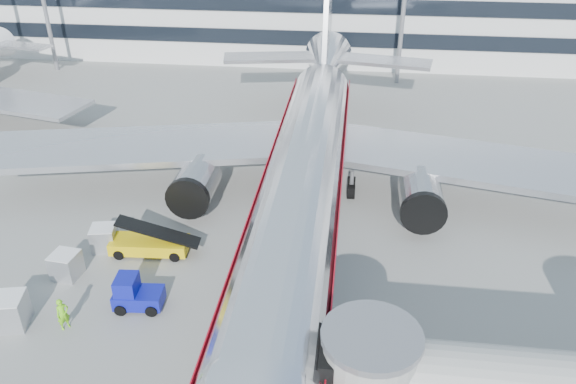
# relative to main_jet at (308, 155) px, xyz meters

# --- Properties ---
(ground) EXTENTS (180.00, 180.00, 0.00)m
(ground) POSITION_rel_main_jet_xyz_m (0.00, -11.72, -4.23)
(ground) COLOR gray
(ground) RESTS_ON ground
(lead_in_line) EXTENTS (0.25, 70.00, 0.01)m
(lead_in_line) POSITION_rel_main_jet_xyz_m (0.00, -1.72, -4.23)
(lead_in_line) COLOR yellow
(lead_in_line) RESTS_ON ground
(main_jet) EXTENTS (50.95, 48.70, 16.06)m
(main_jet) POSITION_rel_main_jet_xyz_m (0.00, 0.00, 0.00)
(main_jet) COLOR silver
(main_jet) RESTS_ON ground
(belt_loader) EXTENTS (5.33, 2.17, 2.53)m
(belt_loader) POSITION_rel_main_jet_xyz_m (-9.69, -7.22, -3.52)
(belt_loader) COLOR #DEBA09
(belt_loader) RESTS_ON ground
(baggage_tug) EXTENTS (2.85, 1.94, 2.05)m
(baggage_tug) POSITION_rel_main_jet_xyz_m (-8.71, -12.43, -3.34)
(baggage_tug) COLOR #0D1394
(baggage_tug) RESTS_ON ground
(cargo_container_left) EXTENTS (1.70, 1.70, 1.64)m
(cargo_container_left) POSITION_rel_main_jet_xyz_m (-13.94, -10.22, -3.41)
(cargo_container_left) COLOR #AAACB1
(cargo_container_left) RESTS_ON ground
(cargo_container_right) EXTENTS (1.80, 1.80, 1.63)m
(cargo_container_right) POSITION_rel_main_jet_xyz_m (-12.84, -7.08, -3.42)
(cargo_container_right) COLOR #AAACB1
(cargo_container_right) RESTS_ON ground
(cargo_container_front) EXTENTS (2.11, 2.11, 1.87)m
(cargo_container_front) POSITION_rel_main_jet_xyz_m (-14.99, -14.70, -3.29)
(cargo_container_front) COLOR #AAACB1
(cargo_container_front) RESTS_ON ground
(ramp_worker) EXTENTS (0.80, 0.83, 1.92)m
(ramp_worker) POSITION_rel_main_jet_xyz_m (-11.96, -14.58, -3.27)
(ramp_worker) COLOR #73DA17
(ramp_worker) RESTS_ON ground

